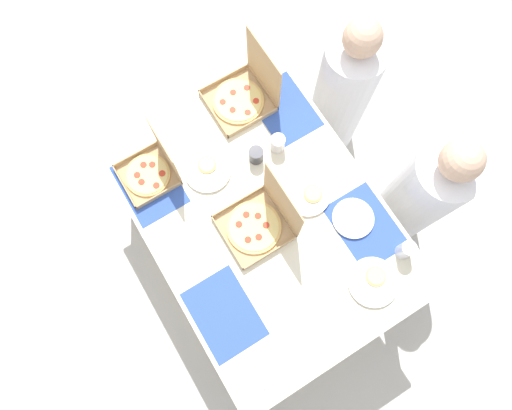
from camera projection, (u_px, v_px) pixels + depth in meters
The scene contains 20 objects.
ground_plane at pixel (256, 236), 2.84m from camera, with size 6.00×6.00×0.00m, color beige.
dining_table at pixel (256, 210), 2.22m from camera, with size 1.60×1.07×0.74m.
placemat_near_left at pixel (149, 184), 2.16m from camera, with size 0.36×0.26×0.00m, color #2D4C9E.
placemat_near_right at pixel (224, 314), 1.99m from camera, with size 0.36×0.26×0.00m, color #2D4C9E.
placemat_far_left at pixel (284, 109), 2.27m from camera, with size 0.36×0.26×0.00m, color #2D4C9E.
placemat_far_right at pixel (365, 226), 2.10m from camera, with size 0.36×0.26×0.00m, color #2D4C9E.
pizza_box_corner_left at pixel (244, 94), 2.24m from camera, with size 0.30×0.30×0.34m.
pizza_box_corner_right at pixel (151, 170), 2.13m from camera, with size 0.25×0.26×0.29m.
pizza_box_edge_far at pixel (260, 222), 2.06m from camera, with size 0.30×0.30×0.33m.
plate_far_left at pixel (308, 194), 2.14m from camera, with size 0.23×0.23×0.03m.
plate_middle at pixel (373, 282), 2.02m from camera, with size 0.23×0.23×0.03m.
plate_near_right at pixel (208, 170), 2.17m from camera, with size 0.23×0.23×0.03m.
plate_near_left at pixel (353, 218), 2.10m from camera, with size 0.20×0.20×0.02m.
cup_spare at pixel (278, 143), 2.17m from camera, with size 0.07×0.07×0.09m, color silver.
cup_red at pixel (256, 155), 2.15m from camera, with size 0.07×0.07×0.09m, color #333338.
cup_dark at pixel (406, 250), 2.02m from camera, with size 0.07×0.07×0.11m, color silver.
fork_by_near_left at pixel (263, 366), 1.93m from camera, with size 0.19×0.02×0.01m, color #B7B7BC.
knife_by_far_left at pixel (306, 315), 1.99m from camera, with size 0.21×0.02×0.01m, color #B7B7BC.
diner_left_seat at pixel (342, 96), 2.56m from camera, with size 0.32×0.32×1.12m.
diner_right_seat at pixel (418, 197), 2.38m from camera, with size 0.32×0.32×1.14m.
Camera 1 is at (0.49, -0.30, 2.79)m, focal length 31.24 mm.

